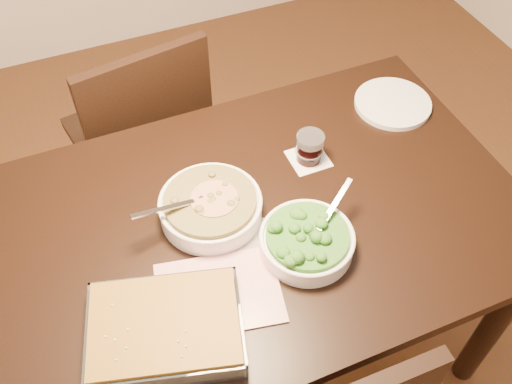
{
  "coord_description": "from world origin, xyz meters",
  "views": [
    {
      "loc": [
        -0.36,
        -0.84,
        1.92
      ],
      "look_at": [
        0.01,
        0.04,
        0.8
      ],
      "focal_mm": 40.0,
      "sensor_mm": 36.0,
      "label": 1
    }
  ],
  "objects_px": {
    "broccoli_bowl": "(307,241)",
    "dinner_plate": "(393,103)",
    "baking_dish": "(165,328)",
    "table": "(258,237)",
    "stew_bowl": "(211,206)",
    "wine_tumbler": "(310,147)",
    "chair_far": "(143,134)"
  },
  "relations": [
    {
      "from": "broccoli_bowl",
      "to": "dinner_plate",
      "type": "relative_size",
      "value": 1.05
    },
    {
      "from": "broccoli_bowl",
      "to": "baking_dish",
      "type": "xyz_separation_m",
      "value": [
        -0.39,
        -0.09,
        -0.0
      ]
    },
    {
      "from": "table",
      "to": "stew_bowl",
      "type": "xyz_separation_m",
      "value": [
        -0.11,
        0.05,
        0.13
      ]
    },
    {
      "from": "broccoli_bowl",
      "to": "dinner_plate",
      "type": "xyz_separation_m",
      "value": [
        0.48,
        0.38,
        -0.02
      ]
    },
    {
      "from": "baking_dish",
      "to": "stew_bowl",
      "type": "bearing_deg",
      "value": 68.69
    },
    {
      "from": "table",
      "to": "stew_bowl",
      "type": "height_order",
      "value": "stew_bowl"
    },
    {
      "from": "wine_tumbler",
      "to": "chair_far",
      "type": "bearing_deg",
      "value": 124.89
    },
    {
      "from": "wine_tumbler",
      "to": "chair_far",
      "type": "height_order",
      "value": "chair_far"
    },
    {
      "from": "broccoli_bowl",
      "to": "baking_dish",
      "type": "height_order",
      "value": "broccoli_bowl"
    },
    {
      "from": "dinner_plate",
      "to": "wine_tumbler",
      "type": "bearing_deg",
      "value": -162.77
    },
    {
      "from": "broccoli_bowl",
      "to": "chair_far",
      "type": "height_order",
      "value": "chair_far"
    },
    {
      "from": "stew_bowl",
      "to": "chair_far",
      "type": "distance_m",
      "value": 0.67
    },
    {
      "from": "wine_tumbler",
      "to": "dinner_plate",
      "type": "distance_m",
      "value": 0.36
    },
    {
      "from": "table",
      "to": "chair_far",
      "type": "bearing_deg",
      "value": 103.58
    },
    {
      "from": "table",
      "to": "baking_dish",
      "type": "bearing_deg",
      "value": -144.16
    },
    {
      "from": "dinner_plate",
      "to": "stew_bowl",
      "type": "bearing_deg",
      "value": -164.15
    },
    {
      "from": "table",
      "to": "chair_far",
      "type": "relative_size",
      "value": 1.53
    },
    {
      "from": "broccoli_bowl",
      "to": "dinner_plate",
      "type": "distance_m",
      "value": 0.61
    },
    {
      "from": "wine_tumbler",
      "to": "stew_bowl",
      "type": "bearing_deg",
      "value": -165.62
    },
    {
      "from": "table",
      "to": "baking_dish",
      "type": "distance_m",
      "value": 0.41
    },
    {
      "from": "dinner_plate",
      "to": "chair_far",
      "type": "distance_m",
      "value": 0.86
    },
    {
      "from": "chair_far",
      "to": "wine_tumbler",
      "type": "bearing_deg",
      "value": 115.29
    },
    {
      "from": "stew_bowl",
      "to": "dinner_plate",
      "type": "bearing_deg",
      "value": 15.85
    },
    {
      "from": "stew_bowl",
      "to": "chair_far",
      "type": "height_order",
      "value": "chair_far"
    },
    {
      "from": "stew_bowl",
      "to": "dinner_plate",
      "type": "distance_m",
      "value": 0.69
    },
    {
      "from": "chair_far",
      "to": "table",
      "type": "bearing_deg",
      "value": 93.97
    },
    {
      "from": "broccoli_bowl",
      "to": "dinner_plate",
      "type": "bearing_deg",
      "value": 38.18
    },
    {
      "from": "stew_bowl",
      "to": "broccoli_bowl",
      "type": "height_order",
      "value": "stew_bowl"
    },
    {
      "from": "broccoli_bowl",
      "to": "chair_far",
      "type": "bearing_deg",
      "value": 106.05
    },
    {
      "from": "dinner_plate",
      "to": "chair_far",
      "type": "xyz_separation_m",
      "value": [
        -0.71,
        0.43,
        -0.25
      ]
    },
    {
      "from": "table",
      "to": "baking_dish",
      "type": "relative_size",
      "value": 3.59
    },
    {
      "from": "baking_dish",
      "to": "wine_tumbler",
      "type": "xyz_separation_m",
      "value": [
        0.53,
        0.36,
        0.02
      ]
    }
  ]
}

